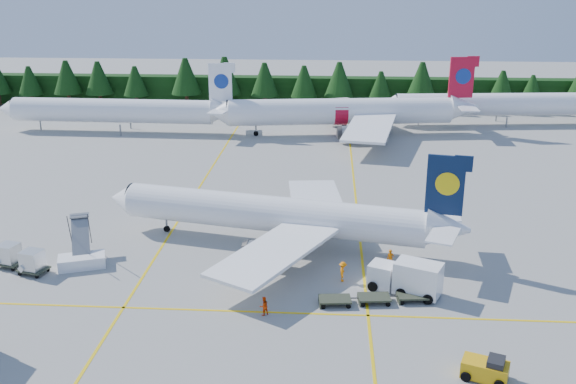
# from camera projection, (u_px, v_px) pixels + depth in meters

# --- Properties ---
(ground) EXTENTS (320.00, 320.00, 0.00)m
(ground) POSITION_uv_depth(u_px,v_px,m) (297.00, 280.00, 57.44)
(ground) COLOR gray
(ground) RESTS_ON ground
(taxi_stripe_a) EXTENTS (0.25, 120.00, 0.01)m
(taxi_stripe_a) POSITION_uv_depth(u_px,v_px,m) (190.00, 202.00, 77.23)
(taxi_stripe_a) COLOR yellow
(taxi_stripe_a) RESTS_ON ground
(taxi_stripe_b) EXTENTS (0.25, 120.00, 0.01)m
(taxi_stripe_b) POSITION_uv_depth(u_px,v_px,m) (356.00, 206.00, 75.98)
(taxi_stripe_b) COLOR yellow
(taxi_stripe_b) RESTS_ON ground
(taxi_stripe_cross) EXTENTS (80.00, 0.25, 0.01)m
(taxi_stripe_cross) POSITION_uv_depth(u_px,v_px,m) (293.00, 313.00, 51.77)
(taxi_stripe_cross) COLOR yellow
(taxi_stripe_cross) RESTS_ON ground
(treeline_hedge) EXTENTS (220.00, 4.00, 6.00)m
(treeline_hedge) POSITION_uv_depth(u_px,v_px,m) (318.00, 91.00, 134.04)
(treeline_hedge) COLOR black
(treeline_hedge) RESTS_ON ground
(airliner_navy) EXTENTS (35.89, 29.22, 10.57)m
(airliner_navy) POSITION_uv_depth(u_px,v_px,m) (265.00, 214.00, 64.41)
(airliner_navy) COLOR white
(airliner_navy) RESTS_ON ground
(airliner_red) EXTENTS (44.71, 36.57, 13.03)m
(airliner_red) POSITION_uv_depth(u_px,v_px,m) (336.00, 112.00, 109.11)
(airliner_red) COLOR white
(airliner_red) RESTS_ON ground
(airliner_far_left) EXTENTS (41.61, 5.05, 12.10)m
(airliner_far_left) POSITION_uv_depth(u_px,v_px,m) (106.00, 110.00, 111.28)
(airliner_far_left) COLOR white
(airliner_far_left) RESTS_ON ground
(airliner_far_right) EXTENTS (41.33, 8.01, 12.03)m
(airliner_far_right) POSITION_uv_depth(u_px,v_px,m) (486.00, 104.00, 116.71)
(airliner_far_right) COLOR white
(airliner_far_right) RESTS_ON ground
(airstairs) EXTENTS (4.78, 6.42, 3.81)m
(airstairs) POSITION_uv_depth(u_px,v_px,m) (82.00, 257.00, 60.09)
(airstairs) COLOR white
(airstairs) RESTS_ON ground
(service_truck) EXTENTS (6.51, 4.53, 2.96)m
(service_truck) POSITION_uv_depth(u_px,v_px,m) (405.00, 277.00, 54.76)
(service_truck) COLOR white
(service_truck) RESTS_ON ground
(baggage_tug) EXTENTS (3.41, 2.61, 1.62)m
(baggage_tug) POSITION_uv_depth(u_px,v_px,m) (486.00, 369.00, 43.06)
(baggage_tug) COLOR #E2A40C
(baggage_tug) RESTS_ON ground
(dolly_train) EXTENTS (9.33, 3.00, 0.15)m
(dolly_train) POSITION_uv_depth(u_px,v_px,m) (374.00, 297.00, 53.31)
(dolly_train) COLOR #323929
(dolly_train) RESTS_ON ground
(uld_pair) EXTENTS (5.69, 3.75, 1.88)m
(uld_pair) POSITION_uv_depth(u_px,v_px,m) (21.00, 257.00, 58.99)
(uld_pair) COLOR #323929
(uld_pair) RESTS_ON ground
(crew_a) EXTENTS (0.68, 0.45, 1.83)m
(crew_a) POSITION_uv_depth(u_px,v_px,m) (390.00, 259.00, 59.52)
(crew_a) COLOR orange
(crew_a) RESTS_ON ground
(crew_b) EXTENTS (0.98, 0.95, 1.60)m
(crew_b) POSITION_uv_depth(u_px,v_px,m) (264.00, 306.00, 51.26)
(crew_b) COLOR #FF3E05
(crew_b) RESTS_ON ground
(crew_c) EXTENTS (0.58, 0.80, 1.85)m
(crew_c) POSITION_uv_depth(u_px,v_px,m) (343.00, 272.00, 56.95)
(crew_c) COLOR orange
(crew_c) RESTS_ON ground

